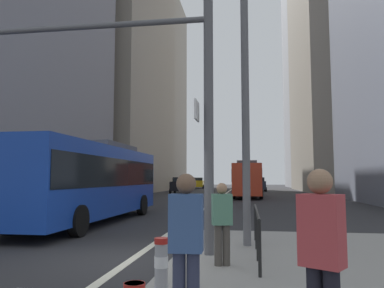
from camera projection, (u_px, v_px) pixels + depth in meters
ground_plane at (213, 203)px, 28.11m from camera, size 160.00×160.00×0.00m
lane_centre_line at (222, 196)px, 37.97m from camera, size 0.20×80.00×0.01m
office_tower_left_mid at (109, 57)px, 51.38m from camera, size 13.74×23.24×36.95m
office_tower_left_far at (154, 92)px, 76.27m from camera, size 10.23×18.97×38.78m
office_tower_right_mid at (346, 59)px, 54.06m from camera, size 13.84×22.51×37.95m
office_tower_right_far at (317, 70)px, 76.16m from camera, size 12.39×16.18×47.80m
city_bus_blue_oncoming at (91, 178)px, 15.50m from camera, size 2.74×10.99×3.40m
city_bus_red_receding at (248, 178)px, 36.26m from camera, size 2.78×11.24×3.40m
car_oncoming_mid at (199, 183)px, 66.26m from camera, size 2.19×4.30×1.94m
car_receding_near at (258, 184)px, 52.04m from camera, size 2.13×4.17×1.94m
car_receding_far at (248, 184)px, 52.26m from camera, size 2.11×4.14×1.94m
car_oncoming_far at (180, 185)px, 45.59m from camera, size 2.06×4.26×1.94m
traffic_signal_gantry at (106, 81)px, 8.98m from camera, size 7.27×0.65×6.00m
street_lamp_post at (245, 47)px, 9.84m from camera, size 5.50×0.32×8.00m
bollard_left at (161, 266)px, 5.16m from camera, size 0.20×0.20×0.86m
pedestrian_railing at (257, 222)px, 8.33m from camera, size 0.06×3.90×0.98m
pedestrian_waiting at (322, 253)px, 3.47m from camera, size 0.45×0.41×1.77m
pedestrian_walking at (222, 220)px, 7.30m from camera, size 0.43×0.33×1.59m
pedestrian_far at (186, 241)px, 4.25m from camera, size 0.39×0.25×1.74m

